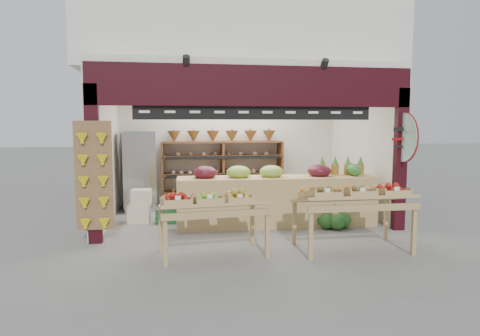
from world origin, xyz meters
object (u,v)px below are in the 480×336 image
object	(u,v)px
back_shelving	(222,158)
display_table_right	(352,196)
display_table_left	(205,203)
cardboard_stack	(152,210)
mid_counter	(276,199)
refrigerator	(138,171)
watermelon_pile	(331,217)

from	to	relation	value
back_shelving	display_table_right	xyz separation A→B (m)	(1.56, -4.07, -0.30)
back_shelving	display_table_left	xyz separation A→B (m)	(-0.76, -3.95, -0.37)
back_shelving	cardboard_stack	bearing A→B (deg)	-136.30
display_table_left	display_table_right	world-z (taller)	display_table_right
mid_counter	display_table_right	size ratio (longest dim) A/B	2.21
cardboard_stack	display_table_right	xyz separation A→B (m)	(3.21, -2.49, 0.63)
back_shelving	mid_counter	distance (m)	2.51
refrigerator	display_table_right	bearing A→B (deg)	-58.99
display_table_right	watermelon_pile	distance (m)	1.62
refrigerator	mid_counter	size ratio (longest dim) A/B	0.47
refrigerator	cardboard_stack	xyz separation A→B (m)	(0.35, -1.25, -0.67)
refrigerator	display_table_right	distance (m)	5.17
back_shelving	display_table_right	size ratio (longest dim) A/B	1.68
mid_counter	watermelon_pile	distance (m)	1.12
refrigerator	cardboard_stack	bearing A→B (deg)	-86.81
display_table_left	refrigerator	bearing A→B (deg)	108.95
cardboard_stack	watermelon_pile	bearing A→B (deg)	-16.80
display_table_left	display_table_right	distance (m)	2.33
watermelon_pile	mid_counter	bearing A→B (deg)	162.73
display_table_right	refrigerator	bearing A→B (deg)	133.60
back_shelving	display_table_left	distance (m)	4.04
mid_counter	display_table_right	xyz separation A→B (m)	(0.79, -1.77, 0.34)
refrigerator	display_table_left	xyz separation A→B (m)	(1.24, -3.62, -0.11)
watermelon_pile	back_shelving	bearing A→B (deg)	124.28
refrigerator	watermelon_pile	world-z (taller)	refrigerator
refrigerator	mid_counter	distance (m)	3.42
watermelon_pile	display_table_left	bearing A→B (deg)	-152.43
display_table_left	cardboard_stack	bearing A→B (deg)	110.59
refrigerator	watermelon_pile	size ratio (longest dim) A/B	2.45
cardboard_stack	watermelon_pile	xyz separation A→B (m)	(3.44, -1.04, -0.05)
back_shelving	watermelon_pile	xyz separation A→B (m)	(1.78, -2.62, -0.98)
mid_counter	watermelon_pile	bearing A→B (deg)	-17.27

